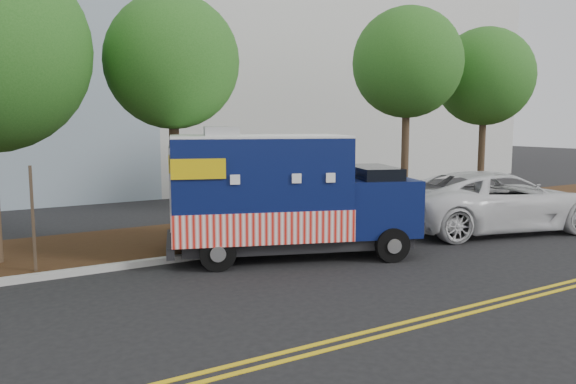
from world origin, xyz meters
TOP-DOWN VIEW (x-y plane):
  - ground at (0.00, 0.00)m, footprint 120.00×120.00m
  - curb at (0.00, 1.40)m, footprint 120.00×0.18m
  - mulch_strip at (0.00, 3.50)m, footprint 120.00×4.00m
  - centerline_near at (0.00, -4.45)m, footprint 120.00×0.10m
  - centerline_far at (0.00, -4.70)m, footprint 120.00×0.10m
  - tree_b at (-0.67, 2.89)m, footprint 3.42×3.42m
  - tree_c at (7.80, 3.37)m, footprint 3.73×3.73m
  - tree_d at (11.90, 3.53)m, footprint 3.68×3.68m
  - sign_post at (-4.26, 1.63)m, footprint 0.06×0.06m
  - food_truck at (1.13, 0.54)m, footprint 6.41×4.09m
  - white_car at (8.46, 0.06)m, footprint 7.04×4.52m

SIDE VIEW (x-z plane):
  - ground at x=0.00m, z-range 0.00..0.00m
  - centerline_near at x=0.00m, z-range 0.00..0.01m
  - centerline_far at x=0.00m, z-range 0.00..0.01m
  - curb at x=0.00m, z-range 0.00..0.15m
  - mulch_strip at x=0.00m, z-range 0.00..0.15m
  - white_car at x=8.46m, z-range 0.00..1.81m
  - sign_post at x=-4.26m, z-range 0.00..2.40m
  - food_truck at x=1.13m, z-range -0.15..3.04m
  - tree_b at x=-0.67m, z-range 1.53..8.06m
  - tree_d at x=11.90m, z-range 1.56..8.39m
  - tree_c at x=7.80m, z-range 1.69..8.84m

